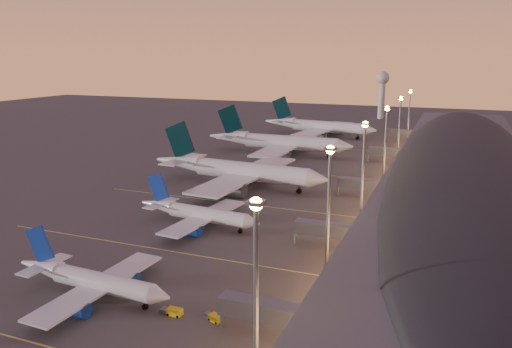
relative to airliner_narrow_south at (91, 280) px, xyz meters
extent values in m
plane|color=#3E3C3A|center=(0.90, 29.21, -3.17)|extent=(700.00, 700.00, 0.00)
cylinder|color=silver|center=(2.98, -0.12, 0.06)|extent=(21.33, 4.47, 3.61)
cone|color=silver|center=(15.28, -0.63, 0.06)|extent=(3.56, 3.75, 3.61)
cone|color=silver|center=(-12.40, 0.51, 0.51)|extent=(9.71, 4.00, 3.61)
cube|color=silver|center=(1.95, -0.08, -0.57)|extent=(7.39, 30.62, 0.40)
cylinder|color=navy|center=(2.91, 6.57, -1.79)|extent=(4.89, 2.90, 2.71)
cylinder|color=navy|center=(2.36, -6.79, -1.79)|extent=(4.89, 2.90, 2.71)
cube|color=navy|center=(-11.92, 0.49, 5.19)|extent=(6.63, 0.81, 7.83)
cube|color=silver|center=(-11.24, 0.46, 1.05)|extent=(3.86, 11.07, 0.25)
cylinder|color=black|center=(11.87, -0.49, -2.46)|extent=(0.30, 0.30, 1.42)
cylinder|color=black|center=(11.87, -0.49, -2.67)|extent=(1.04, 0.67, 1.01)
cylinder|color=black|center=(1.37, 2.47, -2.46)|extent=(0.30, 0.30, 1.42)
cylinder|color=black|center=(1.37, 2.47, -2.67)|extent=(1.04, 0.67, 1.01)
cylinder|color=black|center=(1.16, -2.58, -2.46)|extent=(0.30, 0.30, 1.42)
cylinder|color=black|center=(1.16, -2.58, -2.67)|extent=(1.04, 0.67, 1.01)
cylinder|color=silver|center=(2.70, 41.65, 0.23)|extent=(22.61, 6.00, 3.80)
cone|color=silver|center=(15.61, 40.37, 0.23)|extent=(3.96, 4.14, 3.80)
cone|color=silver|center=(-13.44, 43.26, 0.71)|extent=(10.42, 4.78, 3.80)
cube|color=silver|center=(1.62, 41.76, -0.43)|extent=(9.63, 32.52, 0.42)
cylinder|color=navy|center=(3.04, 48.70, -1.72)|extent=(5.30, 3.34, 2.85)
cylinder|color=navy|center=(1.64, 34.68, -1.72)|extent=(5.30, 3.34, 2.85)
cube|color=navy|center=(-12.94, 43.21, 5.64)|extent=(6.99, 1.26, 8.25)
cube|color=silver|center=(-12.22, 43.14, 1.28)|extent=(4.73, 11.83, 0.27)
cylinder|color=black|center=(12.04, 40.73, -2.42)|extent=(0.33, 0.33, 1.50)
cylinder|color=black|center=(12.04, 40.73, -2.64)|extent=(1.13, 0.77, 1.07)
cylinder|color=black|center=(1.17, 44.48, -2.42)|extent=(0.33, 0.33, 1.50)
cylinder|color=black|center=(1.17, 44.48, -2.64)|extent=(1.13, 0.77, 1.07)
cylinder|color=black|center=(0.64, 39.18, -2.42)|extent=(0.33, 0.33, 1.50)
cylinder|color=black|center=(0.64, 39.18, -2.64)|extent=(1.13, 0.77, 1.07)
cylinder|color=silver|center=(-1.96, 82.55, 2.31)|extent=(40.66, 9.06, 6.10)
cone|color=silver|center=(21.38, 80.82, 2.31)|extent=(6.94, 6.56, 6.10)
cone|color=silver|center=(-31.15, 84.72, 3.08)|extent=(18.61, 7.43, 6.10)
cube|color=silver|center=(-3.91, 82.69, 1.25)|extent=(16.03, 59.64, 0.67)
cylinder|color=slate|center=(-1.65, 95.53, -0.81)|extent=(9.42, 5.23, 4.57)
cylinder|color=slate|center=(-3.57, 69.67, -0.81)|extent=(9.42, 5.23, 4.57)
cube|color=black|center=(-30.24, 84.65, 10.95)|extent=(12.06, 1.80, 13.53)
cube|color=silver|center=(-28.94, 84.55, 3.99)|extent=(8.06, 21.64, 0.43)
cylinder|color=black|center=(14.93, 81.30, -1.95)|extent=(0.52, 0.52, 2.44)
cylinder|color=black|center=(14.93, 81.30, -2.32)|extent=(1.78, 1.19, 1.71)
cylinder|color=black|center=(-4.89, 87.05, -1.95)|extent=(0.52, 0.52, 2.44)
cylinder|color=black|center=(-4.89, 87.05, -2.32)|extent=(1.78, 1.19, 1.71)
cylinder|color=black|center=(-5.52, 78.53, -1.95)|extent=(0.52, 0.52, 2.44)
cylinder|color=black|center=(-5.52, 78.53, -2.32)|extent=(1.78, 1.19, 1.71)
cylinder|color=silver|center=(-7.04, 140.34, 2.49)|extent=(41.64, 6.40, 6.29)
cone|color=silver|center=(17.13, 140.28, 2.49)|extent=(6.73, 6.31, 6.29)
cone|color=silver|center=(-37.25, 140.42, 3.28)|extent=(18.81, 6.34, 6.29)
cube|color=silver|center=(-9.05, 140.35, 1.39)|extent=(12.24, 60.87, 0.69)
cylinder|color=slate|center=(-7.67, 153.73, -0.73)|extent=(9.41, 4.74, 4.72)
cylinder|color=slate|center=(-7.74, 126.96, -0.73)|extent=(9.41, 4.74, 4.72)
cube|color=black|center=(-36.31, 140.42, 11.41)|extent=(12.42, 0.98, 13.97)
cube|color=silver|center=(-34.96, 140.41, 4.22)|extent=(6.77, 21.92, 0.44)
cylinder|color=black|center=(10.45, 140.30, -1.91)|extent=(0.50, 0.50, 2.52)
cylinder|color=black|center=(10.45, 140.30, -2.29)|extent=(1.77, 1.11, 1.76)
cylinder|color=black|center=(-10.38, 144.76, -1.91)|extent=(0.50, 0.50, 2.52)
cylinder|color=black|center=(-10.38, 144.76, -2.29)|extent=(1.77, 1.11, 1.76)
cylinder|color=black|center=(-10.40, 135.94, -1.91)|extent=(0.50, 0.50, 2.52)
cylinder|color=black|center=(-10.40, 135.94, -2.29)|extent=(1.77, 1.11, 1.76)
cylinder|color=silver|center=(-3.98, 196.34, 2.31)|extent=(40.75, 12.07, 6.09)
cone|color=silver|center=(19.15, 192.82, 2.31)|extent=(7.34, 7.00, 6.09)
cone|color=silver|center=(-32.90, 200.73, 3.07)|extent=(18.91, 8.76, 6.09)
cube|color=silver|center=(-5.91, 196.63, 1.24)|extent=(20.41, 59.99, 0.67)
cylinder|color=slate|center=(-2.68, 209.24, -0.81)|extent=(9.68, 5.88, 4.57)
cylinder|color=slate|center=(-6.57, 183.62, -0.81)|extent=(9.68, 5.88, 4.57)
cube|color=black|center=(-32.00, 200.59, 10.94)|extent=(12.02, 2.71, 13.52)
cube|color=silver|center=(-30.71, 200.39, 3.99)|extent=(9.61, 21.94, 0.43)
cylinder|color=black|center=(12.75, 193.80, -1.95)|extent=(0.56, 0.56, 2.44)
cylinder|color=black|center=(12.75, 193.80, -2.32)|extent=(1.85, 1.31, 1.71)
cylinder|color=black|center=(-6.56, 201.04, -1.95)|extent=(0.56, 0.56, 2.44)
cylinder|color=black|center=(-6.56, 201.04, -2.32)|extent=(1.85, 1.31, 1.71)
cylinder|color=black|center=(-7.84, 192.61, -1.95)|extent=(0.56, 0.56, 2.44)
cylinder|color=black|center=(-7.84, 192.61, -2.32)|extent=(1.85, 1.31, 1.71)
cube|color=#525358|center=(62.90, 101.71, 2.83)|extent=(40.00, 255.00, 12.00)
ellipsoid|color=black|center=(62.90, 101.71, 8.83)|extent=(39.00, 253.00, 10.92)
cube|color=#FF9E54|center=(42.70, 101.71, 1.83)|extent=(0.40, 244.80, 8.00)
cube|color=slate|center=(34.90, -0.79, 1.33)|extent=(16.00, 3.20, 3.00)
cylinder|color=slate|center=(26.90, -0.79, -0.97)|extent=(0.70, 0.70, 4.40)
cube|color=slate|center=(34.90, 39.21, 1.33)|extent=(16.00, 3.20, 3.00)
cylinder|color=slate|center=(26.90, 39.21, -0.97)|extent=(0.70, 0.70, 4.40)
cube|color=slate|center=(34.90, 84.21, 1.33)|extent=(16.00, 3.20, 3.00)
cylinder|color=slate|center=(26.90, 84.21, -0.97)|extent=(0.70, 0.70, 4.40)
cube|color=slate|center=(34.90, 141.21, 1.33)|extent=(16.00, 3.20, 3.00)
cylinder|color=slate|center=(26.90, 141.21, -0.97)|extent=(0.70, 0.70, 4.40)
cube|color=slate|center=(34.90, 197.21, 1.33)|extent=(16.00, 3.20, 3.00)
cylinder|color=slate|center=(26.90, 197.21, -0.97)|extent=(0.70, 0.70, 4.40)
cylinder|color=slate|center=(36.90, -10.79, 9.33)|extent=(0.70, 0.70, 25.00)
cube|color=slate|center=(36.90, -10.79, 22.03)|extent=(2.20, 2.20, 0.50)
sphere|color=#FFCE52|center=(36.90, -10.79, 21.83)|extent=(1.80, 1.80, 1.80)
cylinder|color=slate|center=(36.90, 29.21, 9.33)|extent=(0.70, 0.70, 25.00)
cube|color=slate|center=(36.90, 29.21, 22.03)|extent=(2.20, 2.20, 0.50)
sphere|color=#FFCE52|center=(36.90, 29.21, 21.83)|extent=(1.80, 1.80, 1.80)
cylinder|color=slate|center=(36.90, 69.21, 9.33)|extent=(0.70, 0.70, 25.00)
cube|color=slate|center=(36.90, 69.21, 22.03)|extent=(2.20, 2.20, 0.50)
sphere|color=#FFCE52|center=(36.90, 69.21, 21.83)|extent=(1.80, 1.80, 1.80)
cylinder|color=slate|center=(36.90, 114.21, 9.33)|extent=(0.70, 0.70, 25.00)
cube|color=slate|center=(36.90, 114.21, 22.03)|extent=(2.20, 2.20, 0.50)
sphere|color=#FFCE52|center=(36.90, 114.21, 21.83)|extent=(1.80, 1.80, 1.80)
cylinder|color=slate|center=(36.90, 159.21, 9.33)|extent=(0.70, 0.70, 25.00)
cube|color=slate|center=(36.90, 159.21, 22.03)|extent=(2.20, 2.20, 0.50)
sphere|color=#FFCE52|center=(36.90, 159.21, 21.83)|extent=(1.80, 1.80, 1.80)
cylinder|color=slate|center=(36.90, 204.21, 9.33)|extent=(0.70, 0.70, 25.00)
cube|color=slate|center=(36.90, 204.21, 22.03)|extent=(2.20, 2.20, 0.50)
sphere|color=#FFCE52|center=(36.90, 204.21, 21.83)|extent=(1.80, 1.80, 1.80)
cylinder|color=silver|center=(10.90, 289.21, 9.83)|extent=(4.40, 4.40, 26.00)
sphere|color=silver|center=(10.90, 289.21, 24.83)|extent=(9.00, 9.00, 9.00)
cube|color=#D8C659|center=(0.90, -15.79, -3.16)|extent=(90.00, 0.36, 0.00)
cube|color=#D8C659|center=(0.90, 24.21, -3.16)|extent=(90.00, 0.36, 0.00)
cube|color=#D8C659|center=(0.90, 64.21, -3.16)|extent=(90.00, 0.36, 0.00)
cube|color=#D8C659|center=(0.90, 109.21, -3.16)|extent=(90.00, 0.36, 0.00)
cube|color=#D8C659|center=(0.90, 164.21, -3.16)|extent=(90.00, 0.36, 0.00)
cube|color=gold|center=(25.07, 0.55, -2.65)|extent=(2.66, 2.19, 1.05)
cube|color=slate|center=(23.49, 1.20, -2.79)|extent=(1.70, 1.65, 0.76)
cylinder|color=black|center=(26.14, 0.88, -2.96)|extent=(0.45, 0.32, 0.42)
cylinder|color=black|center=(25.60, -0.44, -2.96)|extent=(0.45, 0.32, 0.42)
cylinder|color=black|center=(24.55, 1.53, -2.96)|extent=(0.45, 0.32, 0.42)
cylinder|color=black|center=(24.01, 0.21, -2.96)|extent=(0.45, 0.32, 0.42)
cube|color=gold|center=(17.69, -0.23, -2.59)|extent=(2.55, 1.61, 1.16)
cube|color=slate|center=(15.79, -0.26, -2.75)|extent=(1.49, 1.39, 0.84)
cylinder|color=black|center=(18.63, 0.57, -2.94)|extent=(0.47, 0.19, 0.46)
cylinder|color=black|center=(18.65, -1.01, -2.94)|extent=(0.47, 0.19, 0.46)
cylinder|color=black|center=(16.73, 0.54, -2.94)|extent=(0.47, 0.19, 0.46)
cylinder|color=black|center=(16.75, -1.04, -2.94)|extent=(0.47, 0.19, 0.46)
camera|label=1|loc=(59.38, -66.97, 40.20)|focal=35.00mm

